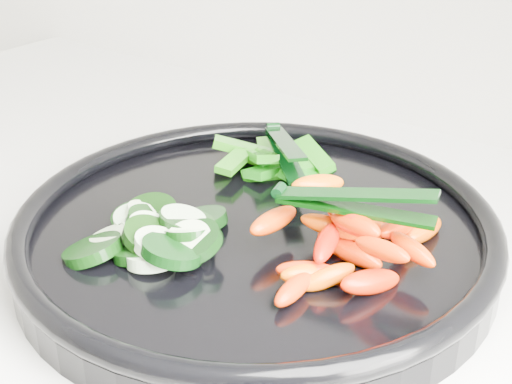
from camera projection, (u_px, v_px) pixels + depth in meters
The scene contains 6 objects.
veggie_tray at pixel (256, 231), 0.56m from camera, with size 0.40×0.40×0.04m.
cucumber_pile at pixel (156, 231), 0.53m from camera, with size 0.12×0.14×0.04m.
carrot_pile at pixel (348, 239), 0.50m from camera, with size 0.13×0.17×0.06m.
pepper_pile at pixel (274, 161), 0.64m from camera, with size 0.11×0.10×0.04m.
tong_carrot at pixel (350, 201), 0.49m from camera, with size 0.11×0.05×0.02m.
tong_pepper at pixel (284, 147), 0.62m from camera, with size 0.09×0.09×0.02m.
Camera 1 is at (-0.08, 1.30, 1.23)m, focal length 50.00 mm.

